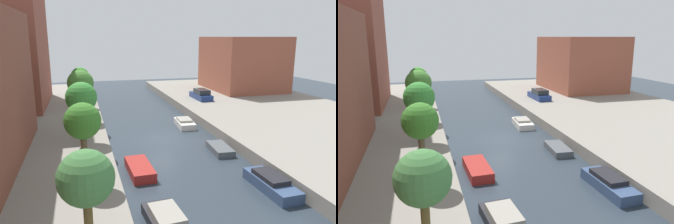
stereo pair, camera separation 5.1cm
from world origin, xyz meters
TOP-DOWN VIEW (x-y plane):
  - ground_plane at (0.00, 0.00)m, footprint 84.00×84.00m
  - quay_right at (15.00, 0.00)m, footprint 20.00×64.00m
  - low_block_right at (18.00, 19.11)m, footprint 10.00×12.64m
  - street_tree_0 at (-6.96, -16.21)m, footprint 2.13×2.13m
  - street_tree_1 at (-6.96, -9.60)m, footprint 2.06×2.06m
  - street_tree_2 at (-6.96, -1.85)m, footprint 2.45×2.45m
  - street_tree_3 at (-6.96, 4.77)m, footprint 2.55×2.55m
  - street_tree_4 at (-6.96, 11.70)m, footprint 2.14×2.14m
  - parked_car at (8.68, 12.67)m, footprint 1.79×4.59m
  - moored_boat_left_1 at (-3.27, -13.83)m, footprint 1.91×4.03m
  - moored_boat_left_2 at (-3.37, -6.94)m, footprint 1.63×3.74m
  - moored_boat_right_1 at (4.02, -11.46)m, footprint 1.62×4.36m
  - moored_boat_right_2 at (3.77, -4.44)m, footprint 1.64×3.22m
  - moored_boat_right_3 at (3.38, 3.68)m, footprint 1.84×3.73m

SIDE VIEW (x-z plane):
  - ground_plane at x=0.00m, z-range 0.00..0.00m
  - moored_boat_right_2 at x=3.77m, z-range 0.00..0.52m
  - moored_boat_left_2 at x=-3.37m, z-range 0.00..0.67m
  - moored_boat_right_3 at x=3.38m, z-range -0.05..0.76m
  - moored_boat_left_1 at x=-3.27m, z-range -0.08..0.88m
  - moored_boat_right_1 at x=4.02m, z-range -0.06..0.90m
  - quay_right at x=15.00m, z-range 0.00..1.00m
  - parked_car at x=8.68m, z-range 0.88..2.25m
  - street_tree_0 at x=-6.96m, z-range 2.03..6.34m
  - street_tree_2 at x=-6.96m, z-range 2.14..6.97m
  - street_tree_4 at x=-6.96m, z-range 2.23..6.97m
  - street_tree_1 at x=-6.96m, z-range 2.24..6.96m
  - street_tree_3 at x=-6.96m, z-range 2.26..7.36m
  - low_block_right at x=18.00m, z-range 1.00..9.21m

